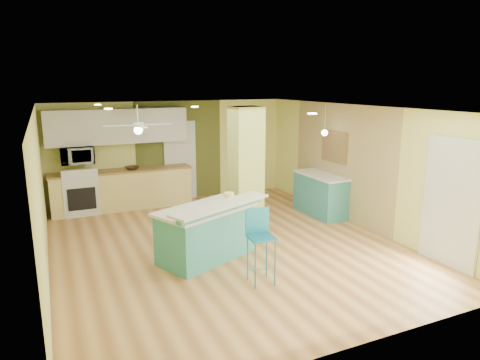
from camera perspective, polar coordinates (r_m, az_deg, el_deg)
name	(u,v)px	position (r m, az deg, el deg)	size (l,w,h in m)	color
floor	(225,245)	(8.01, -1.96, -8.68)	(6.00, 7.00, 0.01)	#986535
ceiling	(224,108)	(7.47, -2.11, 9.54)	(6.00, 7.00, 0.01)	white
wall_back	(172,151)	(10.91, -9.10, 3.79)	(6.00, 0.01, 2.50)	#E1E379
wall_front	(351,245)	(4.73, 14.60, -8.44)	(6.00, 0.01, 2.50)	#E1E379
wall_left	(40,197)	(7.10, -25.07, -2.11)	(0.01, 7.00, 2.50)	#E1E379
wall_right	(359,166)	(9.19, 15.56, 1.81)	(0.01, 7.00, 2.50)	#E1E379
wood_panel	(340,161)	(9.64, 13.21, 2.43)	(0.02, 3.40, 2.50)	#968356
olive_accent	(180,151)	(10.95, -8.06, 3.86)	(2.20, 0.02, 2.50)	#4C5221
interior_door	(180,161)	(10.96, -7.98, 2.55)	(0.82, 0.05, 2.00)	silver
french_door	(451,203)	(7.64, 26.33, -2.80)	(0.04, 1.08, 2.10)	silver
column	(246,171)	(8.35, 0.78, 1.20)	(0.55, 0.55, 2.50)	#AFBD57
kitchen_run	(123,189)	(10.50, -15.34, -1.19)	(3.25, 0.63, 0.94)	#DECA74
stove	(81,194)	(10.40, -20.49, -1.76)	(0.76, 0.66, 1.08)	silver
upper_cabinets	(118,126)	(10.38, -15.93, 6.90)	(3.20, 0.34, 0.80)	silver
microwave	(77,155)	(10.24, -20.88, 3.09)	(0.70, 0.48, 0.39)	white
ceiling_fan	(138,125)	(9.10, -13.44, 7.09)	(1.41, 1.41, 0.61)	white
pendant_lamp	(325,133)	(9.47, 11.22, 6.23)	(0.14, 0.14, 0.69)	white
wall_decor	(334,147)	(9.74, 12.48, 4.36)	(0.03, 0.90, 0.70)	brown
peninsula	(207,232)	(7.30, -4.45, -6.87)	(2.07, 1.67, 1.03)	teal
bar_stool	(260,234)	(6.39, 2.63, -7.17)	(0.40, 0.40, 1.12)	teal
side_counter	(320,194)	(9.86, 10.65, -1.88)	(0.61, 1.44, 0.93)	teal
fruit_bowl	(132,168)	(10.38, -14.21, 1.57)	(0.32, 0.32, 0.08)	#372616
canister	(229,198)	(7.41, -1.46, -2.39)	(0.17, 0.17, 0.19)	yellow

